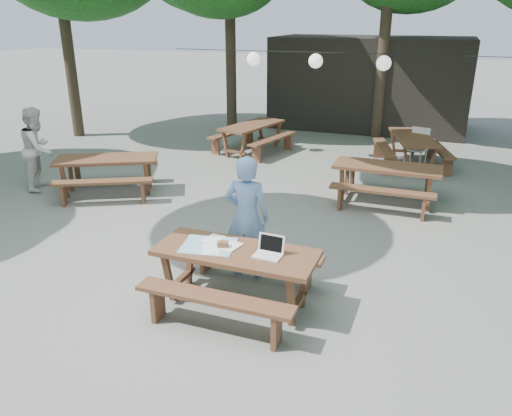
{
  "coord_description": "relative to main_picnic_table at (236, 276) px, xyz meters",
  "views": [
    {
      "loc": [
        2.84,
        -6.12,
        3.44
      ],
      "look_at": [
        0.67,
        -0.37,
        1.05
      ],
      "focal_mm": 35.0,
      "sensor_mm": 36.0,
      "label": 1
    }
  ],
  "objects": [
    {
      "name": "paper_lanterns",
      "position": [
        -0.86,
        7.07,
        2.02
      ],
      "size": [
        9.0,
        0.34,
        0.38
      ],
      "color": "black",
      "rests_on": "ground"
    },
    {
      "name": "picnic_table_far_w",
      "position": [
        -2.51,
        7.08,
        0.0
      ],
      "size": [
        2.0,
        2.23,
        0.75
      ],
      "rotation": [
        0.0,
        0.0,
        1.32
      ],
      "color": "brown",
      "rests_on": "ground"
    },
    {
      "name": "main_picnic_table",
      "position": [
        0.0,
        0.0,
        0.0
      ],
      "size": [
        2.0,
        1.58,
        0.75
      ],
      "color": "brown",
      "rests_on": "ground"
    },
    {
      "name": "picnic_table_far_e",
      "position": [
        1.55,
        7.16,
        0.0
      ],
      "size": [
        2.05,
        2.27,
        0.75
      ],
      "rotation": [
        0.0,
        0.0,
        1.86
      ],
      "color": "brown",
      "rests_on": "ground"
    },
    {
      "name": "picnic_table_ne",
      "position": [
        1.29,
        4.41,
        0.0
      ],
      "size": [
        2.01,
        1.59,
        0.75
      ],
      "rotation": [
        0.0,
        0.0,
        0.01
      ],
      "color": "brown",
      "rests_on": "ground"
    },
    {
      "name": "ground",
      "position": [
        -0.67,
        1.07,
        -0.39
      ],
      "size": [
        80.0,
        80.0,
        0.0
      ],
      "primitive_type": "plane",
      "color": "#61615C",
      "rests_on": "ground"
    },
    {
      "name": "tabletop_clutter",
      "position": [
        -0.33,
        0.01,
        0.37
      ],
      "size": [
        0.77,
        0.67,
        0.08
      ],
      "color": "#3987C2",
      "rests_on": "main_picnic_table"
    },
    {
      "name": "picnic_table_nw",
      "position": [
        -4.09,
        2.98,
        0.0
      ],
      "size": [
        2.41,
        2.28,
        0.75
      ],
      "rotation": [
        0.0,
        0.0,
        0.48
      ],
      "color": "brown",
      "rests_on": "ground"
    },
    {
      "name": "woman",
      "position": [
        -0.16,
        0.78,
        0.48
      ],
      "size": [
        0.66,
        0.46,
        1.73
      ],
      "primitive_type": "imported",
      "rotation": [
        0.0,
        0.0,
        3.21
      ],
      "color": "#759FD6",
      "rests_on": "ground"
    },
    {
      "name": "pavilion",
      "position": [
        -0.17,
        11.57,
        1.01
      ],
      "size": [
        6.0,
        3.0,
        2.8
      ],
      "primitive_type": "cube",
      "color": "black",
      "rests_on": "ground"
    },
    {
      "name": "second_person",
      "position": [
        -5.58,
        2.75,
        0.47
      ],
      "size": [
        0.9,
        1.01,
        1.71
      ],
      "primitive_type": "imported",
      "rotation": [
        0.0,
        0.0,
        1.94
      ],
      "color": "silver",
      "rests_on": "ground"
    },
    {
      "name": "laptop",
      "position": [
        0.42,
        0.03,
        0.42
      ],
      "size": [
        0.34,
        0.28,
        0.24
      ],
      "rotation": [
        0.0,
        0.0,
        -0.05
      ],
      "color": "white",
      "rests_on": "main_picnic_table"
    },
    {
      "name": "plastic_chair",
      "position": [
        1.66,
        7.33,
        -0.13
      ],
      "size": [
        0.55,
        0.55,
        0.9
      ],
      "rotation": [
        0.0,
        0.0,
        -0.3
      ],
      "color": "white",
      "rests_on": "ground"
    }
  ]
}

